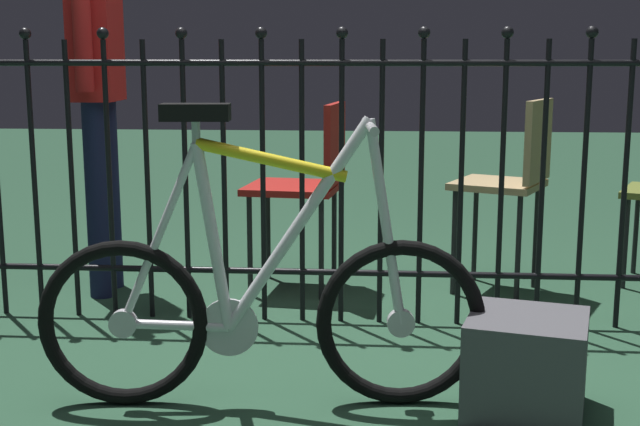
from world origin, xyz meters
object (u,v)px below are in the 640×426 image
at_px(chair_red, 310,175).
at_px(display_crate, 526,364).
at_px(bicycle, 261,304).
at_px(person_visitor, 97,60).
at_px(chair_tan, 514,174).

relative_size(chair_red, display_crate, 2.51).
bearing_deg(bicycle, person_visitor, 126.44).
distance_m(bicycle, chair_tan, 1.64).
relative_size(bicycle, person_visitor, 0.79).
xyz_separation_m(chair_tan, person_visitor, (-1.84, -0.11, 0.50)).
distance_m(person_visitor, display_crate, 2.27).
relative_size(chair_red, person_visitor, 0.50).
bearing_deg(person_visitor, chair_tan, 3.50).
bearing_deg(display_crate, person_visitor, 144.48).
relative_size(bicycle, display_crate, 3.98).
bearing_deg(chair_red, display_crate, -59.85).
relative_size(chair_tan, person_visitor, 0.51).
bearing_deg(display_crate, chair_red, 120.15).
height_order(chair_tan, display_crate, chair_tan).
relative_size(chair_tan, chair_red, 1.02).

